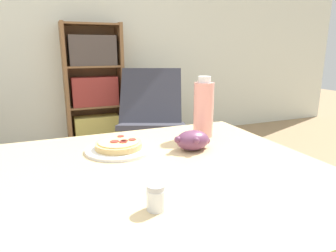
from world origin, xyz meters
name	(u,v)px	position (x,y,z in m)	size (l,w,h in m)	color
wall_back	(49,27)	(0.00, 2.62, 1.30)	(8.00, 0.05, 2.60)	silver
dining_table	(111,208)	(0.04, -0.14, 0.64)	(1.29, 0.90, 0.73)	#D1B27F
pizza_on_plate	(119,147)	(0.12, 0.07, 0.75)	(0.23, 0.23, 0.04)	white
grape_bunch	(193,140)	(0.36, -0.02, 0.77)	(0.14, 0.10, 0.07)	#6B3856
drink_bottle	(204,109)	(0.48, 0.12, 0.85)	(0.08, 0.08, 0.24)	pink
salt_shaker	(156,197)	(0.10, -0.35, 0.76)	(0.04, 0.04, 0.06)	white
lounge_chair_far	(151,130)	(0.84, 1.83, 0.29)	(0.84, 0.94, 0.88)	slate
bookshelf	(94,89)	(0.40, 2.46, 0.64)	(0.63, 0.27, 1.35)	brown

